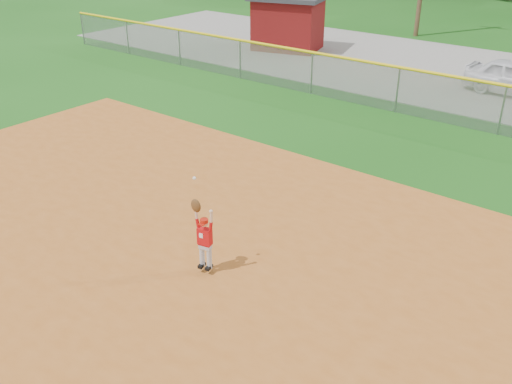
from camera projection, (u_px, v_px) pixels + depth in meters
ground at (315, 295)px, 10.05m from camera, size 120.00×120.00×0.00m
utility_shed at (288, 22)px, 26.55m from camera, size 3.86×3.36×2.46m
outfield_fence at (503, 106)px, 16.67m from camera, size 40.06×0.10×1.55m
ballplayer at (203, 235)px, 10.29m from camera, size 0.46×0.23×1.83m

